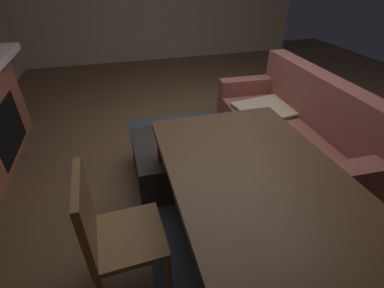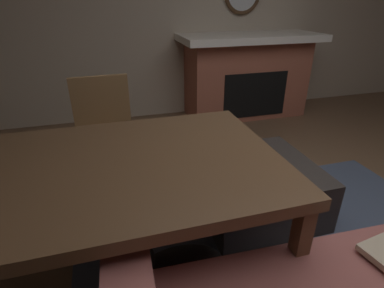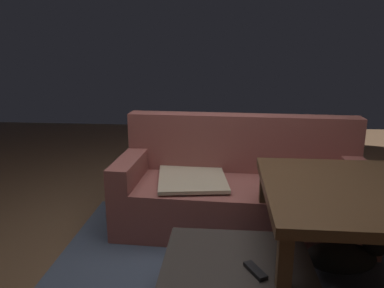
# 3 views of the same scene
# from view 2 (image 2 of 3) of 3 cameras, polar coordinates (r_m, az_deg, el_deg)

# --- Properties ---
(floor) EXTENTS (9.44, 9.44, 0.00)m
(floor) POSITION_cam_2_polar(r_m,az_deg,el_deg) (2.23, 26.45, -18.89)
(floor) COLOR brown
(wall_back_fireplace_side) EXTENTS (8.27, 0.12, 2.61)m
(wall_back_fireplace_side) POSITION_cam_2_polar(r_m,az_deg,el_deg) (4.19, 1.82, 23.73)
(wall_back_fireplace_side) COLOR #B7A893
(wall_back_fireplace_side) RESTS_ON ground
(area_rug) EXTENTS (2.60, 2.00, 0.01)m
(area_rug) POSITION_cam_2_polar(r_m,az_deg,el_deg) (2.07, 19.30, -21.15)
(area_rug) COLOR #3D475B
(area_rug) RESTS_ON ground
(fireplace) EXTENTS (1.77, 0.76, 1.05)m
(fireplace) POSITION_cam_2_polar(r_m,az_deg,el_deg) (4.14, 10.20, 12.56)
(fireplace) COLOR #9E5642
(fireplace) RESTS_ON ground
(ottoman_coffee_table) EXTENTS (0.82, 0.80, 0.39)m
(ottoman_coffee_table) POSITION_cam_2_polar(r_m,az_deg,el_deg) (2.32, 11.88, -8.10)
(ottoman_coffee_table) COLOR #2D2826
(ottoman_coffee_table) RESTS_ON ground
(tv_remote) EXTENTS (0.12, 0.16, 0.02)m
(tv_remote) POSITION_cam_2_polar(r_m,az_deg,el_deg) (2.22, 9.64, -3.36)
(tv_remote) COLOR black
(tv_remote) RESTS_ON ottoman_coffee_table
(dining_table) EXTENTS (1.73, 1.09, 0.74)m
(dining_table) POSITION_cam_2_polar(r_m,az_deg,el_deg) (1.58, -15.41, -5.82)
(dining_table) COLOR #513823
(dining_table) RESTS_ON ground
(dining_chair_south) EXTENTS (0.46, 0.46, 0.93)m
(dining_chair_south) POSITION_cam_2_polar(r_m,az_deg,el_deg) (2.48, -15.97, 2.43)
(dining_chair_south) COLOR brown
(dining_chair_south) RESTS_ON ground
(small_dog) EXTENTS (0.53, 0.22, 0.30)m
(small_dog) POSITION_cam_2_polar(r_m,az_deg,el_deg) (1.76, -3.41, -21.74)
(small_dog) COLOR black
(small_dog) RESTS_ON ground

